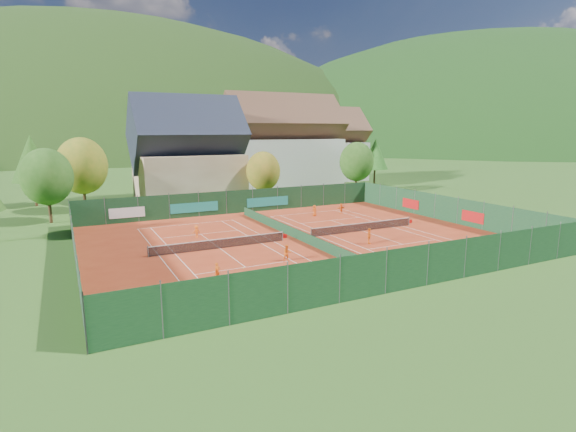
# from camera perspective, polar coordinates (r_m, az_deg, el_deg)

# --- Properties ---
(ground) EXTENTS (600.00, 600.00, 0.00)m
(ground) POSITION_cam_1_polar(r_m,az_deg,el_deg) (44.78, 1.15, -2.97)
(ground) COLOR #2B561A
(ground) RESTS_ON ground
(clay_pad) EXTENTS (40.00, 32.00, 0.01)m
(clay_pad) POSITION_cam_1_polar(r_m,az_deg,el_deg) (44.78, 1.15, -2.94)
(clay_pad) COLOR #A63318
(clay_pad) RESTS_ON ground
(court_markings_left) EXTENTS (11.03, 23.83, 0.00)m
(court_markings_left) POSITION_cam_1_polar(r_m,az_deg,el_deg) (41.75, -8.62, -4.09)
(court_markings_left) COLOR white
(court_markings_left) RESTS_ON ground
(court_markings_right) EXTENTS (11.03, 23.83, 0.00)m
(court_markings_right) POSITION_cam_1_polar(r_m,az_deg,el_deg) (48.93, 9.47, -1.88)
(court_markings_right) COLOR white
(court_markings_right) RESTS_ON ground
(tennis_net_left) EXTENTS (13.30, 0.10, 1.02)m
(tennis_net_left) POSITION_cam_1_polar(r_m,az_deg,el_deg) (41.67, -8.44, -3.41)
(tennis_net_left) COLOR #59595B
(tennis_net_left) RESTS_ON ground
(tennis_net_right) EXTENTS (13.30, 0.10, 1.02)m
(tennis_net_right) POSITION_cam_1_polar(r_m,az_deg,el_deg) (48.92, 9.63, -1.30)
(tennis_net_right) COLOR #59595B
(tennis_net_right) RESTS_ON ground
(court_divider) EXTENTS (0.03, 28.80, 1.00)m
(court_divider) POSITION_cam_1_polar(r_m,az_deg,el_deg) (44.66, 1.16, -2.33)
(court_divider) COLOR #14381F
(court_divider) RESTS_ON ground
(fence_north) EXTENTS (40.00, 0.10, 3.00)m
(fence_north) POSITION_cam_1_polar(r_m,az_deg,el_deg) (58.67, -6.56, 1.77)
(fence_north) COLOR #14371C
(fence_north) RESTS_ON ground
(fence_south) EXTENTS (40.00, 0.04, 3.00)m
(fence_south) POSITION_cam_1_polar(r_m,az_deg,el_deg) (31.66, 14.92, -6.44)
(fence_south) COLOR #163C1D
(fence_south) RESTS_ON ground
(fence_west) EXTENTS (0.04, 32.00, 3.00)m
(fence_west) POSITION_cam_1_polar(r_m,az_deg,el_deg) (39.51, -25.48, -3.69)
(fence_west) COLOR #153B20
(fence_west) RESTS_ON ground
(fence_east) EXTENTS (0.09, 32.00, 3.00)m
(fence_east) POSITION_cam_1_polar(r_m,az_deg,el_deg) (56.51, 19.37, 0.89)
(fence_east) COLOR #163D21
(fence_east) RESTS_ON ground
(chalet) EXTENTS (16.20, 12.00, 16.00)m
(chalet) POSITION_cam_1_polar(r_m,az_deg,el_deg) (70.69, -12.58, 7.35)
(chalet) COLOR beige
(chalet) RESTS_ON ground
(hotel_block_a) EXTENTS (21.60, 11.00, 17.25)m
(hotel_block_a) POSITION_cam_1_polar(r_m,az_deg,el_deg) (82.88, -0.70, 8.63)
(hotel_block_a) COLOR silver
(hotel_block_a) RESTS_ON ground
(hotel_block_b) EXTENTS (17.28, 10.00, 15.50)m
(hotel_block_b) POSITION_cam_1_polar(r_m,az_deg,el_deg) (96.66, 4.74, 8.47)
(hotel_block_b) COLOR silver
(hotel_block_b) RESTS_ON ground
(tree_west_front) EXTENTS (5.72, 5.72, 8.69)m
(tree_west_front) POSITION_cam_1_polar(r_m,az_deg,el_deg) (58.68, -28.31, 4.41)
(tree_west_front) COLOR #462B19
(tree_west_front) RESTS_ON ground
(tree_west_mid) EXTENTS (6.44, 6.44, 9.78)m
(tree_west_mid) POSITION_cam_1_polar(r_m,az_deg,el_deg) (64.62, -24.71, 5.80)
(tree_west_mid) COLOR #452C18
(tree_west_mid) RESTS_ON ground
(tree_west_back) EXTENTS (5.60, 5.60, 10.00)m
(tree_west_back) POSITION_cam_1_polar(r_m,az_deg,el_deg) (72.61, -29.77, 6.35)
(tree_west_back) COLOR #452A18
(tree_west_back) RESTS_ON ground
(tree_center) EXTENTS (5.01, 5.01, 7.60)m
(tree_center) POSITION_cam_1_polar(r_m,az_deg,el_deg) (66.18, -3.17, 5.71)
(tree_center) COLOR #4B2A1A
(tree_center) RESTS_ON ground
(tree_east_front) EXTENTS (5.72, 5.72, 8.69)m
(tree_east_front) POSITION_cam_1_polar(r_m,az_deg,el_deg) (76.75, 8.71, 6.83)
(tree_east_front) COLOR #4B2A1A
(tree_east_front) RESTS_ON ground
(tree_east_mid) EXTENTS (5.04, 5.04, 9.00)m
(tree_east_mid) POSITION_cam_1_polar(r_m,az_deg,el_deg) (89.07, 11.02, 7.74)
(tree_east_mid) COLOR #453118
(tree_east_mid) RESTS_ON ground
(tree_east_back) EXTENTS (7.15, 7.15, 10.86)m
(tree_east_back) POSITION_cam_1_polar(r_m,az_deg,el_deg) (91.17, 3.90, 8.41)
(tree_east_back) COLOR #422717
(tree_east_back) RESTS_ON ground
(mountain_backdrop) EXTENTS (820.00, 530.00, 242.00)m
(mountain_backdrop) POSITION_cam_1_polar(r_m,az_deg,el_deg) (280.81, -16.26, 0.18)
(mountain_backdrop) COLOR black
(mountain_backdrop) RESTS_ON ground
(ball_hopper) EXTENTS (0.34, 0.34, 0.80)m
(ball_hopper) POSITION_cam_1_polar(r_m,az_deg,el_deg) (44.83, 23.96, -3.17)
(ball_hopper) COLOR slate
(ball_hopper) RESTS_ON ground
(loose_ball_0) EXTENTS (0.07, 0.07, 0.07)m
(loose_ball_0) POSITION_cam_1_polar(r_m,az_deg,el_deg) (35.72, -5.64, -6.58)
(loose_ball_0) COLOR #CCD833
(loose_ball_0) RESTS_ON ground
(loose_ball_1) EXTENTS (0.07, 0.07, 0.07)m
(loose_ball_1) POSITION_cam_1_polar(r_m,az_deg,el_deg) (43.43, 14.99, -3.73)
(loose_ball_1) COLOR #CCD833
(loose_ball_1) RESTS_ON ground
(player_left_near) EXTENTS (0.54, 0.43, 1.27)m
(player_left_near) POSITION_cam_1_polar(r_m,az_deg,el_deg) (33.22, -8.98, -6.93)
(player_left_near) COLOR orange
(player_left_near) RESTS_ON ground
(player_left_mid) EXTENTS (0.76, 0.63, 1.41)m
(player_left_mid) POSITION_cam_1_polar(r_m,az_deg,el_deg) (37.18, -0.12, -4.74)
(player_left_mid) COLOR orange
(player_left_mid) RESTS_ON ground
(player_left_far) EXTENTS (0.86, 0.54, 1.28)m
(player_left_far) POSITION_cam_1_polar(r_m,az_deg,el_deg) (46.06, -11.55, -1.96)
(player_left_far) COLOR orange
(player_left_far) RESTS_ON ground
(player_right_near) EXTENTS (0.80, 0.96, 1.54)m
(player_right_near) POSITION_cam_1_polar(r_m,az_deg,el_deg) (43.42, 10.26, -2.52)
(player_right_near) COLOR orange
(player_right_near) RESTS_ON ground
(player_right_far_a) EXTENTS (0.74, 0.55, 1.39)m
(player_right_far_a) POSITION_cam_1_polar(r_m,az_deg,el_deg) (56.55, 3.38, 0.69)
(player_right_far_a) COLOR #DB5213
(player_right_far_a) RESTS_ON ground
(player_right_far_b) EXTENTS (1.23, 0.41, 1.32)m
(player_right_far_b) POSITION_cam_1_polar(r_m,az_deg,el_deg) (58.55, 6.75, 0.95)
(player_right_far_b) COLOR orange
(player_right_far_b) RESTS_ON ground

